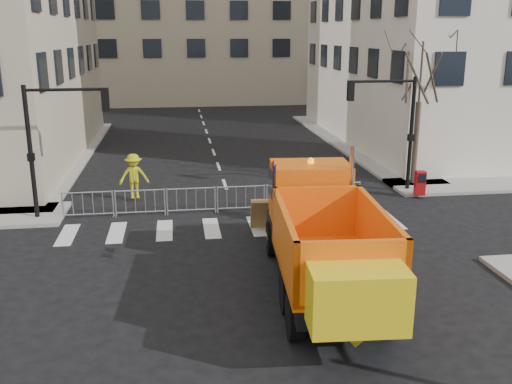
{
  "coord_description": "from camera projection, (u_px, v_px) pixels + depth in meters",
  "views": [
    {
      "loc": [
        -2.34,
        -15.42,
        7.32
      ],
      "look_at": [
        0.22,
        2.5,
        2.24
      ],
      "focal_mm": 40.0,
      "sensor_mm": 36.0,
      "label": 1
    }
  ],
  "objects": [
    {
      "name": "traffic_light_right",
      "position": [
        411.0,
        135.0,
        26.48
      ],
      "size": [
        0.18,
        0.18,
        5.4
      ],
      "primitive_type": "cylinder",
      "color": "black",
      "rests_on": "ground"
    },
    {
      "name": "sidewalk_back",
      "position": [
        232.0,
        203.0,
        25.08
      ],
      "size": [
        64.0,
        5.0,
        0.15
      ],
      "primitive_type": "cube",
      "color": "gray",
      "rests_on": "ground"
    },
    {
      "name": "cop_c",
      "position": [
        284.0,
        199.0,
        22.86
      ],
      "size": [
        0.97,
        1.03,
        1.71
      ],
      "primitive_type": "imported",
      "rotation": [
        0.0,
        0.0,
        3.99
      ],
      "color": "black",
      "rests_on": "ground"
    },
    {
      "name": "plow_truck",
      "position": [
        323.0,
        234.0,
        16.17
      ],
      "size": [
        3.67,
        10.56,
        4.04
      ],
      "rotation": [
        0.0,
        0.0,
        1.5
      ],
      "color": "black",
      "rests_on": "ground"
    },
    {
      "name": "ground",
      "position": [
        261.0,
        287.0,
        17.0
      ],
      "size": [
        120.0,
        120.0,
        0.0
      ],
      "primitive_type": "plane",
      "color": "black",
      "rests_on": "ground"
    },
    {
      "name": "crowd_barriers",
      "position": [
        216.0,
        199.0,
        23.99
      ],
      "size": [
        12.6,
        0.6,
        1.1
      ],
      "primitive_type": null,
      "color": "#9EA0A5",
      "rests_on": "ground"
    },
    {
      "name": "traffic_light_left",
      "position": [
        31.0,
        155.0,
        22.33
      ],
      "size": [
        0.18,
        0.18,
        5.4
      ],
      "primitive_type": "cylinder",
      "color": "black",
      "rests_on": "ground"
    },
    {
      "name": "worker",
      "position": [
        134.0,
        176.0,
        25.34
      ],
      "size": [
        1.39,
        0.92,
        2.01
      ],
      "primitive_type": "imported",
      "rotation": [
        0.0,
        0.0,
        0.14
      ],
      "color": "gold",
      "rests_on": "sidewalk_back"
    },
    {
      "name": "cop_b",
      "position": [
        289.0,
        200.0,
        22.42
      ],
      "size": [
        1.07,
        0.92,
        1.9
      ],
      "primitive_type": "imported",
      "rotation": [
        0.0,
        0.0,
        2.9
      ],
      "color": "black",
      "rests_on": "ground"
    },
    {
      "name": "street_tree",
      "position": [
        418.0,
        110.0,
        27.24
      ],
      "size": [
        3.0,
        3.0,
        7.5
      ],
      "primitive_type": null,
      "color": "#382B21",
      "rests_on": "ground"
    },
    {
      "name": "cop_a",
      "position": [
        306.0,
        218.0,
        20.38
      ],
      "size": [
        0.76,
        0.61,
        1.83
      ],
      "primitive_type": "imported",
      "rotation": [
        0.0,
        0.0,
        3.44
      ],
      "color": "black",
      "rests_on": "ground"
    },
    {
      "name": "newspaper_box",
      "position": [
        420.0,
        183.0,
        25.97
      ],
      "size": [
        0.5,
        0.46,
        1.1
      ],
      "primitive_type": "cube",
      "rotation": [
        0.0,
        0.0,
        -0.14
      ],
      "color": "#A60C11",
      "rests_on": "sidewalk_back"
    }
  ]
}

